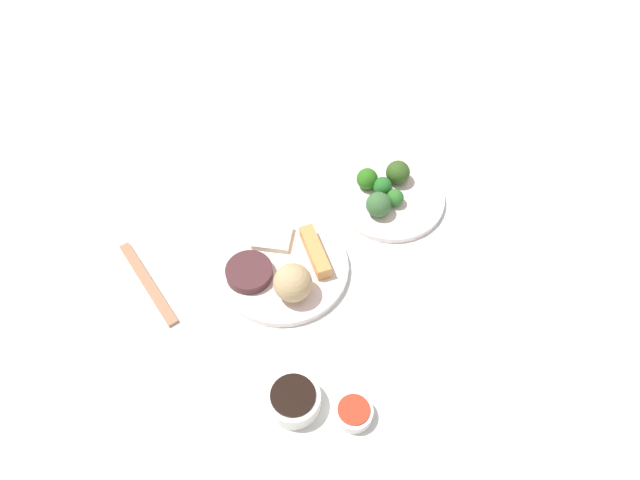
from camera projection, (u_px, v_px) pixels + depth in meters
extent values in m
cube|color=silver|center=(299.00, 294.00, 1.22)|extent=(2.20, 2.20, 0.02)
cylinder|color=white|center=(283.00, 268.00, 1.24)|extent=(0.26, 0.26, 0.02)
sphere|color=tan|center=(293.00, 283.00, 1.16)|extent=(0.07, 0.07, 0.07)
cube|color=#D3924C|center=(315.00, 252.00, 1.23)|extent=(0.05, 0.12, 0.03)
cube|color=beige|center=(273.00, 238.00, 1.26)|extent=(0.09, 0.08, 0.01)
cylinder|color=#462428|center=(249.00, 272.00, 1.21)|extent=(0.09, 0.09, 0.02)
cylinder|color=white|center=(390.00, 198.00, 1.34)|extent=(0.23, 0.23, 0.01)
sphere|color=#396837|center=(378.00, 204.00, 1.29)|extent=(0.05, 0.05, 0.05)
sphere|color=#2E7029|center=(395.00, 198.00, 1.31)|extent=(0.04, 0.04, 0.04)
sphere|color=#236D27|center=(383.00, 186.00, 1.33)|extent=(0.04, 0.04, 0.04)
sphere|color=#2B6F1A|center=(367.00, 179.00, 1.34)|extent=(0.05, 0.05, 0.05)
sphere|color=#33561E|center=(398.00, 173.00, 1.34)|extent=(0.05, 0.05, 0.05)
cylinder|color=white|center=(293.00, 400.00, 1.06)|extent=(0.09, 0.09, 0.04)
cylinder|color=black|center=(293.00, 395.00, 1.05)|extent=(0.08, 0.08, 0.00)
cylinder|color=white|center=(353.00, 413.00, 1.06)|extent=(0.07, 0.07, 0.02)
cylinder|color=red|center=(354.00, 410.00, 1.05)|extent=(0.05, 0.05, 0.00)
cube|color=#AD7352|center=(148.00, 283.00, 1.22)|extent=(0.12, 0.21, 0.01)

